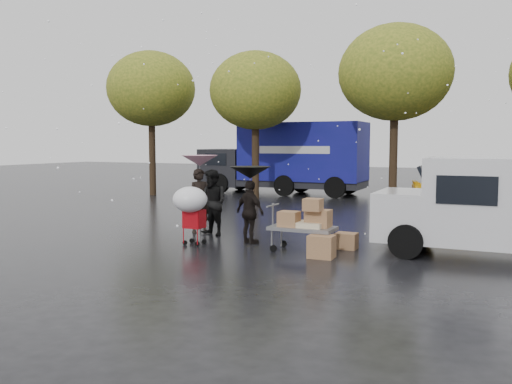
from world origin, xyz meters
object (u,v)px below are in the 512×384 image
at_px(vendor_cart, 306,221).
at_px(white_van, 499,205).
at_px(blue_truck, 287,158).
at_px(yellow_taxi, 463,188).
at_px(person_pink, 200,201).
at_px(person_black, 250,212).
at_px(shopping_cart, 191,203).

relative_size(vendor_cart, white_van, 0.31).
bearing_deg(blue_truck, yellow_taxi, -11.18).
bearing_deg(yellow_taxi, vendor_cart, 154.65).
relative_size(person_pink, vendor_cart, 1.19).
height_order(white_van, yellow_taxi, white_van).
xyz_separation_m(vendor_cart, blue_truck, (-5.72, 13.27, 1.03)).
xyz_separation_m(person_pink, vendor_cart, (3.63, -1.34, -0.18)).
bearing_deg(vendor_cart, person_black, 166.13).
bearing_deg(person_pink, white_van, -52.28).
xyz_separation_m(blue_truck, yellow_taxi, (8.31, -1.64, -1.07)).
relative_size(shopping_cart, yellow_taxi, 0.36).
distance_m(person_black, blue_truck, 13.54).
height_order(vendor_cart, white_van, white_van).
relative_size(vendor_cart, yellow_taxi, 0.37).
relative_size(person_pink, person_black, 1.13).
relative_size(person_black, vendor_cart, 1.05).
distance_m(person_pink, person_black, 2.22).
distance_m(person_black, vendor_cart, 1.67).
height_order(vendor_cart, yellow_taxi, yellow_taxi).
bearing_deg(yellow_taxi, shopping_cart, 143.11).
bearing_deg(white_van, blue_truck, 128.99).
bearing_deg(blue_truck, person_pink, -80.02).
relative_size(person_black, yellow_taxi, 0.39).
relative_size(person_black, shopping_cart, 1.09).
height_order(person_pink, vendor_cart, person_pink).
bearing_deg(white_van, person_pink, 178.89).
bearing_deg(white_van, shopping_cart, -166.41).
xyz_separation_m(shopping_cart, yellow_taxi, (5.40, 12.09, -0.37)).
xyz_separation_m(person_pink, white_van, (7.67, -0.15, 0.26)).
bearing_deg(white_van, vendor_cart, -163.57).
bearing_deg(shopping_cart, yellow_taxi, 65.92).
bearing_deg(person_black, blue_truck, -49.65).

